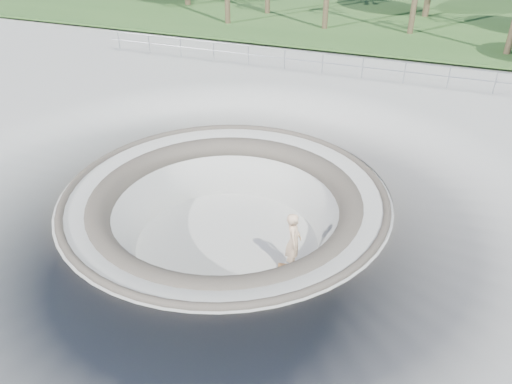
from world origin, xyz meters
TOP-DOWN VIEW (x-y plane):
  - ground at (0.00, 0.00)m, footprint 180.00×180.00m
  - skate_bowl at (0.00, 0.00)m, footprint 14.00×14.00m
  - distant_hills at (3.78, 57.17)m, footprint 103.20×45.00m
  - safety_railing at (0.00, 12.00)m, footprint 25.00×0.06m
  - skateboard at (2.47, -0.59)m, footprint 0.92×0.43m
  - skater at (2.47, -0.59)m, footprint 0.64×0.82m

SIDE VIEW (x-z plane):
  - distant_hills at x=3.78m, z-range -21.32..7.28m
  - skate_bowl at x=0.00m, z-range -3.88..0.22m
  - skateboard at x=2.47m, z-range -1.87..-1.78m
  - skater at x=2.47m, z-range -1.81..0.16m
  - ground at x=0.00m, z-range 0.00..0.00m
  - safety_railing at x=0.00m, z-range 0.18..1.20m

